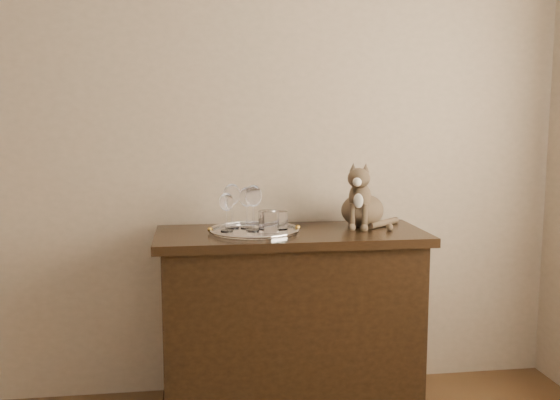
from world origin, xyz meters
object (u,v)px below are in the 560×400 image
(wine_glass_a, at_px, (232,206))
(cat, at_px, (363,194))
(sideboard, at_px, (291,323))
(tumbler_c, at_px, (280,220))
(wine_glass_b, at_px, (247,208))
(tray, at_px, (254,232))
(wine_glass_c, at_px, (227,212))
(wine_glass_d, at_px, (253,208))
(tumbler_a, at_px, (269,222))

(wine_glass_a, distance_m, cat, 0.61)
(sideboard, bearing_deg, tumbler_c, 159.11)
(wine_glass_b, distance_m, cat, 0.55)
(tray, relative_size, wine_glass_b, 2.13)
(wine_glass_c, distance_m, wine_glass_d, 0.12)
(wine_glass_a, relative_size, tumbler_c, 2.46)
(tray, height_order, tumbler_c, tumbler_c)
(wine_glass_c, bearing_deg, wine_glass_d, -2.30)
(sideboard, bearing_deg, wine_glass_a, 162.00)
(wine_glass_a, xyz_separation_m, wine_glass_b, (0.07, -0.01, -0.01))
(sideboard, relative_size, tumbler_a, 11.97)
(wine_glass_d, bearing_deg, cat, 9.39)
(tray, xyz_separation_m, wine_glass_a, (-0.09, 0.08, 0.11))
(cat, bearing_deg, tray, -145.42)
(wine_glass_b, xyz_separation_m, wine_glass_d, (0.02, -0.07, 0.01))
(tray, distance_m, wine_glass_b, 0.12)
(wine_glass_b, distance_m, wine_glass_c, 0.11)
(wine_glass_c, xyz_separation_m, tumbler_a, (0.18, -0.09, -0.04))
(tumbler_a, bearing_deg, cat, 20.14)
(wine_glass_a, relative_size, cat, 0.66)
(cat, bearing_deg, wine_glass_c, -147.82)
(sideboard, distance_m, wine_glass_a, 0.60)
(wine_glass_a, relative_size, wine_glass_b, 1.08)
(sideboard, xyz_separation_m, tumbler_c, (-0.05, 0.02, 0.47))
(sideboard, xyz_separation_m, wine_glass_d, (-0.17, 0.00, 0.54))
(wine_glass_b, distance_m, wine_glass_d, 0.07)
(sideboard, height_order, cat, cat)
(sideboard, xyz_separation_m, wine_glass_b, (-0.19, 0.07, 0.53))
(sideboard, xyz_separation_m, wine_glass_c, (-0.29, 0.01, 0.52))
(tray, relative_size, cat, 1.31)
(wine_glass_c, height_order, cat, cat)
(wine_glass_a, height_order, wine_glass_b, wine_glass_a)
(wine_glass_d, relative_size, tumbler_a, 2.04)
(wine_glass_c, bearing_deg, cat, 7.25)
(sideboard, relative_size, tumbler_c, 14.60)
(sideboard, xyz_separation_m, tray, (-0.16, 0.00, 0.43))
(wine_glass_d, xyz_separation_m, cat, (0.52, 0.09, 0.04))
(tumbler_a, height_order, cat, cat)
(wine_glass_b, height_order, wine_glass_c, wine_glass_b)
(wine_glass_b, xyz_separation_m, tumbler_c, (0.14, -0.05, -0.05))
(sideboard, distance_m, tumbler_c, 0.48)
(tray, xyz_separation_m, wine_glass_d, (-0.00, 0.00, 0.11))
(tumbler_c, distance_m, cat, 0.42)
(wine_glass_d, bearing_deg, tumbler_c, 6.82)
(wine_glass_b, relative_size, wine_glass_c, 1.10)
(wine_glass_b, height_order, tumbler_c, wine_glass_b)
(wine_glass_a, xyz_separation_m, cat, (0.61, 0.01, 0.04))
(wine_glass_b, bearing_deg, tray, -68.54)
(wine_glass_d, height_order, tumbler_c, wine_glass_d)
(wine_glass_a, bearing_deg, tray, -41.02)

